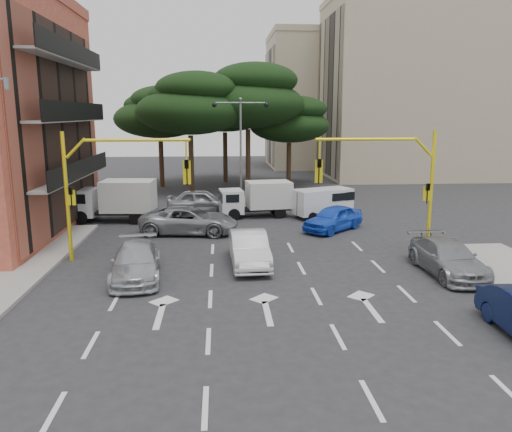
{
  "coord_description": "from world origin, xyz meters",
  "views": [
    {
      "loc": [
        -1.58,
        -21.15,
        6.79
      ],
      "look_at": [
        0.25,
        3.94,
        1.6
      ],
      "focal_mm": 35.0,
      "sensor_mm": 36.0,
      "label": 1
    }
  ],
  "objects_px": {
    "box_truck_a": "(114,201)",
    "car_blue_compact": "(333,218)",
    "signal_mast_left": "(106,178)",
    "car_silver_cross_b": "(202,201)",
    "car_silver_parked": "(448,258)",
    "car_silver_wagon": "(136,262)",
    "car_white_hatch": "(249,249)",
    "box_truck_b": "(256,199)",
    "street_lamp_center": "(241,132)",
    "car_silver_cross_a": "(189,220)",
    "signal_mast_right": "(396,175)",
    "van_white": "(322,203)"
  },
  "relations": [
    {
      "from": "box_truck_a",
      "to": "car_blue_compact",
      "type": "bearing_deg",
      "value": -101.38
    },
    {
      "from": "signal_mast_left",
      "to": "car_silver_cross_b",
      "type": "relative_size",
      "value": 1.24
    },
    {
      "from": "car_silver_parked",
      "to": "car_silver_wagon",
      "type": "bearing_deg",
      "value": 176.73
    },
    {
      "from": "car_white_hatch",
      "to": "box_truck_b",
      "type": "xyz_separation_m",
      "value": [
        1.11,
        10.84,
        0.41
      ]
    },
    {
      "from": "street_lamp_center",
      "to": "car_silver_cross_b",
      "type": "xyz_separation_m",
      "value": [
        -2.83,
        -3.0,
        -4.6
      ]
    },
    {
      "from": "car_white_hatch",
      "to": "box_truck_a",
      "type": "relative_size",
      "value": 0.86
    },
    {
      "from": "car_silver_wagon",
      "to": "car_silver_cross_a",
      "type": "distance_m",
      "value": 8.03
    },
    {
      "from": "signal_mast_left",
      "to": "car_silver_parked",
      "type": "distance_m",
      "value": 15.61
    },
    {
      "from": "signal_mast_left",
      "to": "car_white_hatch",
      "type": "distance_m",
      "value": 7.34
    },
    {
      "from": "signal_mast_right",
      "to": "box_truck_b",
      "type": "height_order",
      "value": "signal_mast_right"
    },
    {
      "from": "street_lamp_center",
      "to": "car_silver_cross_a",
      "type": "relative_size",
      "value": 1.39
    },
    {
      "from": "signal_mast_left",
      "to": "car_silver_wagon",
      "type": "distance_m",
      "value": 4.58
    },
    {
      "from": "car_silver_wagon",
      "to": "car_silver_parked",
      "type": "xyz_separation_m",
      "value": [
        13.26,
        -0.41,
        0.01
      ]
    },
    {
      "from": "car_silver_wagon",
      "to": "car_silver_cross_b",
      "type": "xyz_separation_m",
      "value": [
        2.3,
        13.84,
        0.12
      ]
    },
    {
      "from": "signal_mast_right",
      "to": "van_white",
      "type": "distance_m",
      "value": 9.61
    },
    {
      "from": "car_blue_compact",
      "to": "car_silver_parked",
      "type": "bearing_deg",
      "value": -22.9
    },
    {
      "from": "signal_mast_left",
      "to": "car_blue_compact",
      "type": "relative_size",
      "value": 1.39
    },
    {
      "from": "car_silver_wagon",
      "to": "car_blue_compact",
      "type": "bearing_deg",
      "value": 32.02
    },
    {
      "from": "van_white",
      "to": "signal_mast_left",
      "type": "bearing_deg",
      "value": -74.86
    },
    {
      "from": "signal_mast_right",
      "to": "box_truck_a",
      "type": "xyz_separation_m",
      "value": [
        -15.16,
        8.74,
        -2.56
      ]
    },
    {
      "from": "car_silver_cross_a",
      "to": "car_silver_cross_b",
      "type": "relative_size",
      "value": 1.15
    },
    {
      "from": "signal_mast_left",
      "to": "box_truck_a",
      "type": "height_order",
      "value": "signal_mast_left"
    },
    {
      "from": "signal_mast_left",
      "to": "car_silver_parked",
      "type": "height_order",
      "value": "signal_mast_left"
    },
    {
      "from": "street_lamp_center",
      "to": "car_white_hatch",
      "type": "bearing_deg",
      "value": -91.13
    },
    {
      "from": "signal_mast_right",
      "to": "street_lamp_center",
      "type": "relative_size",
      "value": 0.77
    },
    {
      "from": "signal_mast_left",
      "to": "car_white_hatch",
      "type": "bearing_deg",
      "value": -11.58
    },
    {
      "from": "car_silver_cross_b",
      "to": "box_truck_a",
      "type": "xyz_separation_m",
      "value": [
        -5.53,
        -2.27,
        0.5
      ]
    },
    {
      "from": "box_truck_a",
      "to": "car_silver_cross_b",
      "type": "bearing_deg",
      "value": -64.15
    },
    {
      "from": "car_white_hatch",
      "to": "car_silver_cross_b",
      "type": "height_order",
      "value": "car_silver_cross_b"
    },
    {
      "from": "street_lamp_center",
      "to": "car_silver_wagon",
      "type": "relative_size",
      "value": 1.6
    },
    {
      "from": "car_silver_wagon",
      "to": "car_silver_cross_a",
      "type": "height_order",
      "value": "car_silver_cross_a"
    },
    {
      "from": "street_lamp_center",
      "to": "car_silver_parked",
      "type": "distance_m",
      "value": 19.64
    },
    {
      "from": "car_silver_parked",
      "to": "box_truck_b",
      "type": "relative_size",
      "value": 1.03
    },
    {
      "from": "car_white_hatch",
      "to": "box_truck_a",
      "type": "bearing_deg",
      "value": 126.31
    },
    {
      "from": "signal_mast_right",
      "to": "car_white_hatch",
      "type": "xyz_separation_m",
      "value": [
        -7.11,
        -1.33,
        -3.12
      ]
    },
    {
      "from": "signal_mast_left",
      "to": "box_truck_a",
      "type": "distance_m",
      "value": 9.24
    },
    {
      "from": "signal_mast_right",
      "to": "car_white_hatch",
      "type": "height_order",
      "value": "signal_mast_right"
    },
    {
      "from": "car_silver_cross_a",
      "to": "van_white",
      "type": "height_order",
      "value": "van_white"
    },
    {
      "from": "signal_mast_right",
      "to": "van_white",
      "type": "xyz_separation_m",
      "value": [
        -1.62,
        9.01,
        -2.91
      ]
    },
    {
      "from": "car_white_hatch",
      "to": "signal_mast_right",
      "type": "bearing_deg",
      "value": 8.26
    },
    {
      "from": "signal_mast_right",
      "to": "car_silver_wagon",
      "type": "height_order",
      "value": "signal_mast_right"
    },
    {
      "from": "street_lamp_center",
      "to": "car_silver_parked",
      "type": "relative_size",
      "value": 1.58
    },
    {
      "from": "car_silver_cross_a",
      "to": "car_silver_wagon",
      "type": "bearing_deg",
      "value": 174.39
    },
    {
      "from": "car_white_hatch",
      "to": "street_lamp_center",
      "type": "bearing_deg",
      "value": 86.52
    },
    {
      "from": "signal_mast_right",
      "to": "car_silver_wagon",
      "type": "distance_m",
      "value": 12.67
    },
    {
      "from": "street_lamp_center",
      "to": "box_truck_b",
      "type": "distance_m",
      "value": 6.24
    },
    {
      "from": "signal_mast_right",
      "to": "box_truck_a",
      "type": "bearing_deg",
      "value": 150.05
    },
    {
      "from": "car_white_hatch",
      "to": "car_silver_wagon",
      "type": "xyz_separation_m",
      "value": [
        -4.83,
        -1.5,
        -0.06
      ]
    },
    {
      "from": "box_truck_a",
      "to": "box_truck_b",
      "type": "distance_m",
      "value": 9.2
    },
    {
      "from": "street_lamp_center",
      "to": "car_blue_compact",
      "type": "xyz_separation_m",
      "value": [
        5.06,
        -8.84,
        -4.69
      ]
    }
  ]
}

